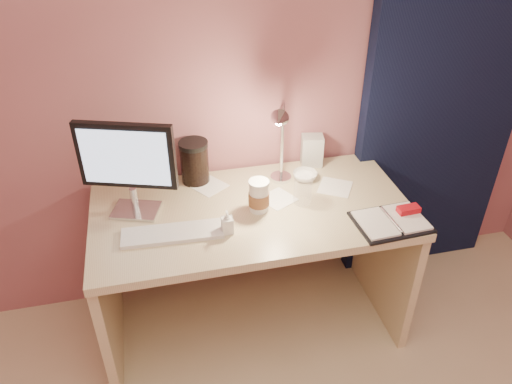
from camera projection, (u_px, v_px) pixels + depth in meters
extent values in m
plane|color=#AA6269|center=(233.00, 66.00, 2.20)|extent=(3.50, 0.00, 3.50)
cube|color=black|center=(447.00, 83.00, 2.44)|extent=(0.85, 0.08, 2.20)
cube|color=beige|center=(252.00, 212.00, 2.21)|extent=(1.40, 0.70, 0.04)
cube|color=beige|center=(108.00, 296.00, 2.28)|extent=(0.04, 0.66, 0.69)
cube|color=beige|center=(382.00, 252.00, 2.54)|extent=(0.04, 0.66, 0.69)
cube|color=beige|center=(239.00, 223.00, 2.65)|extent=(1.32, 0.03, 0.55)
cube|color=silver|center=(136.00, 210.00, 2.17)|extent=(0.23, 0.20, 0.01)
cylinder|color=silver|center=(134.00, 199.00, 2.14)|extent=(0.03, 0.03, 0.11)
cube|color=black|center=(127.00, 154.00, 2.02)|extent=(0.39, 0.16, 0.29)
cube|color=#BBD8FF|center=(129.00, 157.00, 2.00)|extent=(0.34, 0.12, 0.24)
cube|color=white|center=(173.00, 233.00, 2.04)|extent=(0.42, 0.14, 0.02)
cube|color=black|center=(391.00, 222.00, 2.11)|extent=(0.31, 0.24, 0.01)
cube|color=white|center=(375.00, 223.00, 2.08)|extent=(0.14, 0.21, 0.01)
cube|color=white|center=(407.00, 217.00, 2.12)|extent=(0.14, 0.21, 0.01)
cube|color=#B60F1C|center=(409.00, 209.00, 2.13)|extent=(0.10, 0.05, 0.03)
cube|color=white|center=(278.00, 199.00, 2.26)|extent=(0.18, 0.18, 0.00)
cube|color=white|center=(335.00, 187.00, 2.34)|extent=(0.20, 0.20, 0.00)
cube|color=white|center=(209.00, 186.00, 2.34)|extent=(0.19, 0.19, 0.00)
cylinder|color=silver|center=(259.00, 197.00, 2.15)|extent=(0.08, 0.08, 0.14)
cylinder|color=brown|center=(259.00, 199.00, 2.16)|extent=(0.09, 0.09, 0.06)
cylinder|color=silver|center=(259.00, 182.00, 2.11)|extent=(0.09, 0.09, 0.01)
cylinder|color=white|center=(303.00, 189.00, 2.20)|extent=(0.08, 0.08, 0.14)
imported|color=silver|center=(305.00, 176.00, 2.39)|extent=(0.13, 0.13, 0.04)
imported|color=silver|center=(227.00, 222.00, 2.03)|extent=(0.05, 0.05, 0.10)
cylinder|color=black|center=(195.00, 164.00, 2.33)|extent=(0.13, 0.13, 0.19)
cube|color=#B7B7B3|center=(312.00, 150.00, 2.47)|extent=(0.12, 0.10, 0.16)
cylinder|color=silver|center=(281.00, 177.00, 2.39)|extent=(0.10, 0.10, 0.02)
cylinder|color=silver|center=(282.00, 141.00, 2.28)|extent=(0.02, 0.02, 0.38)
cone|color=silver|center=(309.00, 118.00, 2.06)|extent=(0.10, 0.09, 0.08)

